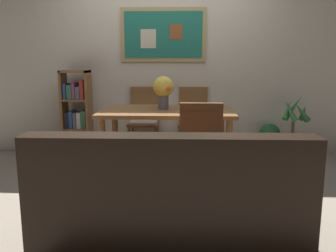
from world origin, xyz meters
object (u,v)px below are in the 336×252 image
at_px(flower_vase, 164,89).
at_px(tv_remote, 202,108).
at_px(leather_couch, 170,202).
at_px(potted_palm, 293,137).
at_px(dining_chair_far_left, 144,115).
at_px(bookshelf, 77,116).
at_px(potted_ivy, 269,139).
at_px(dining_table, 167,118).
at_px(dining_chair_far_right, 193,116).
at_px(dining_chair_near_right, 200,142).

height_order(flower_vase, tv_remote, flower_vase).
distance_m(leather_couch, tv_remote, 1.74).
xyz_separation_m(leather_couch, potted_palm, (1.47, 2.07, 0.02)).
bearing_deg(dining_chair_far_left, bookshelf, -173.35).
xyz_separation_m(dining_chair_far_left, leather_couch, (0.42, -2.38, -0.23)).
xyz_separation_m(potted_ivy, potted_palm, (0.21, -0.29, 0.09)).
height_order(bookshelf, tv_remote, bookshelf).
height_order(dining_table, bookshelf, bookshelf).
relative_size(dining_table, tv_remote, 10.22).
bearing_deg(dining_chair_far_right, potted_palm, -14.84).
relative_size(dining_table, potted_ivy, 2.79).
distance_m(dining_chair_near_right, bookshelf, 2.10).
bearing_deg(dining_chair_far_left, leather_couch, -80.06).
xyz_separation_m(bookshelf, potted_ivy, (2.55, 0.08, -0.31)).
bearing_deg(tv_remote, potted_ivy, 36.50).
bearing_deg(flower_vase, leather_couch, -85.83).
xyz_separation_m(dining_chair_near_right, potted_palm, (1.21, 1.21, -0.21)).
bearing_deg(tv_remote, leather_couch, -100.52).
bearing_deg(dining_chair_far_left, dining_chair_near_right, -66.13).
bearing_deg(potted_ivy, leather_couch, -117.96).
xyz_separation_m(bookshelf, flower_vase, (1.18, -0.62, 0.41)).
bearing_deg(potted_palm, flower_vase, -165.57).
relative_size(potted_palm, tv_remote, 5.85).
bearing_deg(leather_couch, dining_chair_far_right, 84.34).
xyz_separation_m(dining_table, dining_chair_far_left, (-0.33, 0.76, -0.09)).
bearing_deg(flower_vase, bookshelf, 152.34).
bearing_deg(tv_remote, flower_vase, 179.48).
bearing_deg(dining_chair_near_right, bookshelf, 137.66).
xyz_separation_m(dining_table, potted_ivy, (1.34, 0.73, -0.39)).
distance_m(dining_chair_far_right, bookshelf, 1.54).
height_order(dining_table, potted_palm, potted_palm).
bearing_deg(dining_table, leather_couch, -86.99).
distance_m(bookshelf, potted_ivy, 2.57).
bearing_deg(tv_remote, dining_chair_near_right, -93.97).
relative_size(dining_chair_near_right, bookshelf, 0.80).
bearing_deg(flower_vase, dining_chair_near_right, -64.83).
xyz_separation_m(dining_chair_far_right, tv_remote, (0.07, -0.74, 0.20)).
bearing_deg(dining_chair_far_left, dining_chair_far_right, 1.29).
bearing_deg(potted_ivy, dining_table, -151.27).
height_order(dining_chair_near_right, dining_chair_far_left, same).
bearing_deg(bookshelf, potted_ivy, 1.75).
relative_size(potted_palm, flower_vase, 2.28).
bearing_deg(dining_chair_far_right, tv_remote, -84.55).
bearing_deg(flower_vase, dining_chair_far_right, 63.93).
xyz_separation_m(dining_table, bookshelf, (-1.21, 0.66, -0.09)).
bearing_deg(bookshelf, dining_chair_far_left, 6.65).
distance_m(dining_table, potted_ivy, 1.58).
bearing_deg(bookshelf, flower_vase, -27.66).
xyz_separation_m(leather_couch, bookshelf, (-1.30, 2.28, 0.23)).
distance_m(dining_chair_far_right, tv_remote, 0.77).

